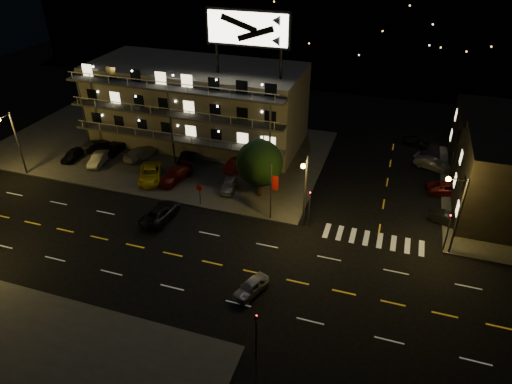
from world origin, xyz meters
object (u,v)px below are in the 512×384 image
(side_car_0, at_px, (448,219))
(road_car_east, at_px, (251,287))
(lot_car_7, at_px, (141,153))
(road_car_west, at_px, (160,212))
(lot_car_2, at_px, (150,174))
(lot_car_4, at_px, (229,185))
(tree, at_px, (259,164))

(side_car_0, height_order, road_car_east, side_car_0)
(lot_car_7, bearing_deg, road_car_west, 143.06)
(lot_car_7, xyz_separation_m, road_car_west, (8.85, -11.29, -0.16))
(lot_car_2, bearing_deg, side_car_0, -22.11)
(lot_car_4, height_order, road_car_west, road_car_west)
(side_car_0, bearing_deg, lot_car_4, 115.38)
(tree, bearing_deg, lot_car_4, 179.58)
(lot_car_4, height_order, road_car_east, lot_car_4)
(lot_car_2, height_order, road_car_east, lot_car_2)
(side_car_0, xyz_separation_m, road_car_west, (-28.28, -8.18, 0.10))
(lot_car_7, distance_m, road_car_east, 28.33)
(lot_car_7, relative_size, road_car_east, 1.40)
(lot_car_2, relative_size, side_car_0, 1.42)
(lot_car_4, xyz_separation_m, side_car_0, (23.53, 0.82, -0.17))
(lot_car_4, distance_m, road_car_east, 16.64)
(lot_car_2, bearing_deg, lot_car_7, 105.47)
(side_car_0, bearing_deg, lot_car_2, 116.00)
(road_car_east, bearing_deg, lot_car_2, 161.90)
(side_car_0, bearing_deg, road_car_east, 157.90)
(tree, distance_m, side_car_0, 20.22)
(tree, bearing_deg, lot_car_7, 167.10)
(road_car_west, bearing_deg, road_car_east, 151.84)
(lot_car_4, bearing_deg, lot_car_2, 175.36)
(tree, relative_size, lot_car_4, 1.75)
(lot_car_7, height_order, side_car_0, lot_car_7)
(tree, xyz_separation_m, lot_car_2, (-13.33, -0.67, -3.20))
(tree, distance_m, road_car_east, 15.68)
(lot_car_2, distance_m, side_car_0, 33.27)
(lot_car_2, relative_size, road_car_west, 1.04)
(lot_car_7, bearing_deg, side_car_0, -169.83)
(lot_car_2, height_order, side_car_0, lot_car_2)
(road_car_east, relative_size, road_car_west, 0.70)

